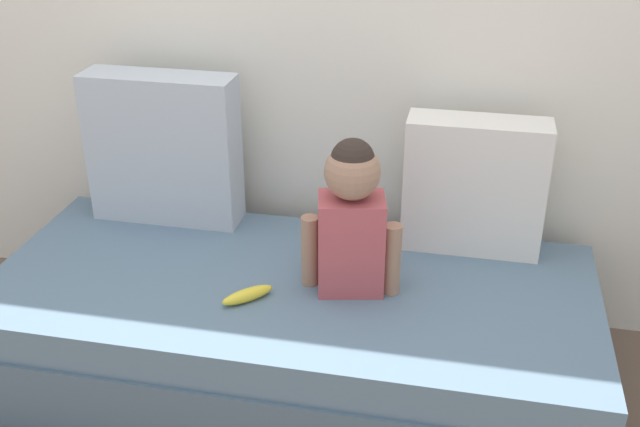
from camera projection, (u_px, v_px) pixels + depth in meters
name	position (u px, v px, depth m)	size (l,w,h in m)	color
ground_plane	(293.00, 377.00, 2.61)	(12.00, 12.00, 0.00)	brown
back_wall	(327.00, 16.00, 2.61)	(5.19, 0.10, 2.21)	silver
couch	(292.00, 331.00, 2.52)	(1.99, 0.90, 0.39)	#495F70
throw_pillow_left	(164.00, 149.00, 2.71)	(0.54, 0.16, 0.54)	#B2BCC6
throw_pillow_right	(474.00, 186.00, 2.53)	(0.46, 0.16, 0.46)	silver
toddler	(351.00, 216.00, 2.28)	(0.31, 0.19, 0.50)	#B24C51
banana	(247.00, 295.00, 2.32)	(0.17, 0.04, 0.04)	yellow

